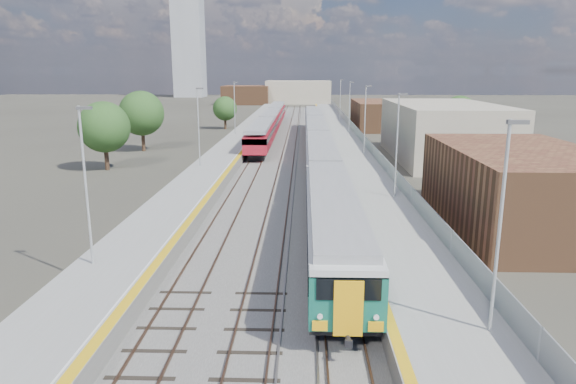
{
  "coord_description": "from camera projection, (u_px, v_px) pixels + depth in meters",
  "views": [
    {
      "loc": [
        -0.08,
        -14.91,
        10.04
      ],
      "look_at": [
        -1.12,
        18.19,
        2.2
      ],
      "focal_mm": 32.0,
      "sensor_mm": 36.0,
      "label": 1
    }
  ],
  "objects": [
    {
      "name": "platform_right",
      "position": [
        345.0,
        145.0,
        67.58
      ],
      "size": [
        4.7,
        155.0,
        8.52
      ],
      "color": "slate",
      "rests_on": "ground"
    },
    {
      "name": "green_train",
      "position": [
        318.0,
        145.0,
        56.0
      ],
      "size": [
        2.82,
        78.59,
        3.11
      ],
      "color": "black",
      "rests_on": "ground"
    },
    {
      "name": "tree_b",
      "position": [
        141.0,
        113.0,
        64.71
      ],
      "size": [
        5.63,
        5.63,
        7.63
      ],
      "color": "#382619",
      "rests_on": "ground"
    },
    {
      "name": "tree_a",
      "position": [
        104.0,
        127.0,
        52.28
      ],
      "size": [
        5.21,
        5.21,
        7.06
      ],
      "color": "#382619",
      "rests_on": "ground"
    },
    {
      "name": "tree_c",
      "position": [
        225.0,
        109.0,
        89.77
      ],
      "size": [
        4.21,
        4.21,
        5.71
      ],
      "color": "#382619",
      "rests_on": "ground"
    },
    {
      "name": "platform_left",
      "position": [
        236.0,
        144.0,
        68.02
      ],
      "size": [
        4.3,
        155.0,
        8.52
      ],
      "color": "slate",
      "rests_on": "ground"
    },
    {
      "name": "tracks",
      "position": [
        292.0,
        146.0,
        69.53
      ],
      "size": [
        8.96,
        160.0,
        0.17
      ],
      "color": "#4C3323",
      "rests_on": "ground"
    },
    {
      "name": "tree_d",
      "position": [
        459.0,
        113.0,
        72.85
      ],
      "size": [
        4.9,
        4.9,
        6.65
      ],
      "color": "#382619",
      "rests_on": "ground"
    },
    {
      "name": "ground",
      "position": [
        305.0,
        152.0,
        65.45
      ],
      "size": [
        320.0,
        320.0,
        0.0
      ],
      "primitive_type": "plane",
      "color": "#47443A",
      "rests_on": "ground"
    },
    {
      "name": "red_train",
      "position": [
        271.0,
        121.0,
        83.24
      ],
      "size": [
        2.77,
        56.17,
        3.49
      ],
      "color": "black",
      "rests_on": "ground"
    },
    {
      "name": "ballast_bed",
      "position": [
        288.0,
        148.0,
        67.94
      ],
      "size": [
        10.5,
        155.0,
        0.06
      ],
      "primitive_type": "cube",
      "color": "#565451",
      "rests_on": "ground"
    },
    {
      "name": "buildings",
      "position": [
        243.0,
        68.0,
        149.71
      ],
      "size": [
        72.0,
        185.5,
        40.0
      ],
      "color": "brown",
      "rests_on": "ground"
    }
  ]
}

